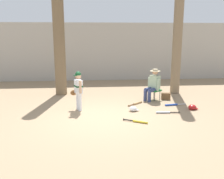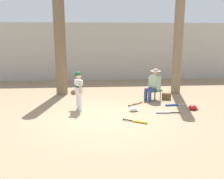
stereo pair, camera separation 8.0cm
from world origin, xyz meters
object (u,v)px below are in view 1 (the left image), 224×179
bat_blue_youth (173,105)px  batting_helmet_red (192,107)px  seated_spectator (153,84)px  bat_yellow_trainer (138,121)px  tree_behind_spectator (178,30)px  folding_stool (154,91)px  batting_helmet_white (133,109)px  tree_near_player (59,43)px  young_ballplayer (78,88)px  bat_wood_tan (137,103)px  handbag_beside_stool (166,96)px  bat_aluminum_silver (165,112)px

bat_blue_youth → batting_helmet_red: (0.50, -0.53, 0.05)m
seated_spectator → bat_yellow_trainer: bearing=-112.8°
tree_behind_spectator → folding_stool: tree_behind_spectator is taller
seated_spectator → batting_helmet_white: seated_spectator is taller
folding_stool → batting_helmet_white: (-1.06, -1.37, -0.29)m
tree_behind_spectator → bat_yellow_trainer: 4.98m
tree_near_player → tree_behind_spectator: 4.89m
tree_behind_spectator → batting_helmet_red: bearing=-95.2°
bat_blue_youth → folding_stool: bearing=118.3°
folding_stool → seated_spectator: 0.29m
tree_behind_spectator → seated_spectator: 2.64m
folding_stool → bat_blue_youth: folding_stool is taller
young_ballplayer → folding_stool: 3.08m
seated_spectator → batting_helmet_red: bearing=-52.0°
folding_stool → batting_helmet_red: size_ratio=1.74×
folding_stool → batting_helmet_red: bearing=-55.3°
young_ballplayer → bat_wood_tan: young_ballplayer is taller
tree_near_player → bat_blue_youth: 5.11m
young_ballplayer → folding_stool: size_ratio=2.35×
folding_stool → bat_yellow_trainer: folding_stool is taller
bat_blue_youth → batting_helmet_red: bearing=-46.7°
bat_wood_tan → handbag_beside_stool: bearing=24.6°
bat_blue_youth → batting_helmet_white: size_ratio=2.57×
tree_near_player → seated_spectator: (3.60, -1.31, -1.51)m
young_ballplayer → bat_wood_tan: 2.26m
tree_near_player → batting_helmet_red: 5.73m
tree_near_player → bat_wood_tan: bearing=-32.0°
handbag_beside_stool → seated_spectator: bearing=-172.6°
young_ballplayer → seated_spectator: bearing=20.4°
handbag_beside_stool → bat_yellow_trainer: bearing=-122.1°
tree_behind_spectator → folding_stool: 2.79m
batting_helmet_red → bat_aluminum_silver: bearing=-162.6°
tree_behind_spectator → bat_aluminum_silver: bearing=-114.2°
bat_yellow_trainer → batting_helmet_red: bearing=28.0°
tree_near_player → young_ballplayer: bearing=-70.6°
bat_yellow_trainer → batting_helmet_white: batting_helmet_white is taller
tree_behind_spectator → folding_stool: (-1.18, -1.10, -2.28)m
bat_wood_tan → bat_aluminum_silver: same height
young_ballplayer → batting_helmet_white: (1.80, -0.28, -0.67)m
seated_spectator → bat_yellow_trainer: (-1.02, -2.42, -0.61)m
folding_stool → batting_helmet_white: size_ratio=1.84×
folding_stool → tree_behind_spectator: bearing=43.0°
folding_stool → bat_wood_tan: (-0.79, -0.56, -0.33)m
tree_behind_spectator → young_ballplayer: bearing=-151.5°
young_ballplayer → batting_helmet_red: size_ratio=4.08×
bat_aluminum_silver → batting_helmet_red: 1.09m
young_ballplayer → seated_spectator: 2.97m
young_ballplayer → batting_helmet_white: bearing=-8.9°
tree_near_player → young_ballplayer: size_ratio=3.91×
bat_wood_tan → bat_aluminum_silver: bearing=-58.6°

